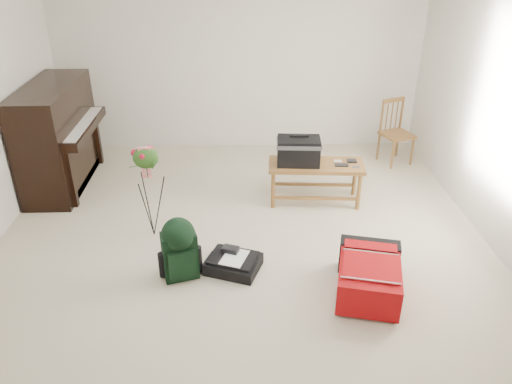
{
  "coord_description": "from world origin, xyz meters",
  "views": [
    {
      "loc": [
        -0.0,
        -4.08,
        2.85
      ],
      "look_at": [
        0.15,
        0.35,
        0.49
      ],
      "focal_mm": 35.0,
      "sensor_mm": 36.0,
      "label": 1
    }
  ],
  "objects_px": {
    "piano": "(59,138)",
    "black_duffel": "(233,263)",
    "dining_chair": "(396,133)",
    "flower_stand": "(149,192)",
    "red_suitcase": "(367,272)",
    "green_backpack": "(179,246)",
    "bench": "(304,156)"
  },
  "relations": [
    {
      "from": "piano",
      "to": "black_duffel",
      "type": "relative_size",
      "value": 2.6
    },
    {
      "from": "dining_chair",
      "to": "flower_stand",
      "type": "relative_size",
      "value": 0.84
    },
    {
      "from": "red_suitcase",
      "to": "flower_stand",
      "type": "distance_m",
      "value": 2.25
    },
    {
      "from": "black_duffel",
      "to": "green_backpack",
      "type": "height_order",
      "value": "green_backpack"
    },
    {
      "from": "bench",
      "to": "piano",
      "type": "bearing_deg",
      "value": 172.89
    },
    {
      "from": "black_duffel",
      "to": "green_backpack",
      "type": "xyz_separation_m",
      "value": [
        -0.48,
        -0.09,
        0.26
      ]
    },
    {
      "from": "dining_chair",
      "to": "flower_stand",
      "type": "distance_m",
      "value": 3.49
    },
    {
      "from": "red_suitcase",
      "to": "black_duffel",
      "type": "height_order",
      "value": "red_suitcase"
    },
    {
      "from": "green_backpack",
      "to": "flower_stand",
      "type": "relative_size",
      "value": 0.6
    },
    {
      "from": "dining_chair",
      "to": "flower_stand",
      "type": "xyz_separation_m",
      "value": [
        -3.01,
        -1.75,
        0.08
      ]
    },
    {
      "from": "dining_chair",
      "to": "green_backpack",
      "type": "bearing_deg",
      "value": -158.11
    },
    {
      "from": "piano",
      "to": "dining_chair",
      "type": "bearing_deg",
      "value": 6.82
    },
    {
      "from": "black_duffel",
      "to": "flower_stand",
      "type": "distance_m",
      "value": 1.13
    },
    {
      "from": "black_duffel",
      "to": "flower_stand",
      "type": "xyz_separation_m",
      "value": [
        -0.84,
        0.63,
        0.43
      ]
    },
    {
      "from": "flower_stand",
      "to": "red_suitcase",
      "type": "bearing_deg",
      "value": -29.55
    },
    {
      "from": "bench",
      "to": "red_suitcase",
      "type": "height_order",
      "value": "bench"
    },
    {
      "from": "piano",
      "to": "bench",
      "type": "relative_size",
      "value": 1.36
    },
    {
      "from": "black_duffel",
      "to": "green_backpack",
      "type": "distance_m",
      "value": 0.55
    },
    {
      "from": "bench",
      "to": "red_suitcase",
      "type": "bearing_deg",
      "value": -72.59
    },
    {
      "from": "dining_chair",
      "to": "piano",
      "type": "bearing_deg",
      "value": 165.71
    },
    {
      "from": "green_backpack",
      "to": "black_duffel",
      "type": "bearing_deg",
      "value": -5.21
    },
    {
      "from": "black_duffel",
      "to": "green_backpack",
      "type": "bearing_deg",
      "value": -148.51
    },
    {
      "from": "red_suitcase",
      "to": "flower_stand",
      "type": "xyz_separation_m",
      "value": [
        -2.02,
        0.95,
        0.32
      ]
    },
    {
      "from": "red_suitcase",
      "to": "piano",
      "type": "bearing_deg",
      "value": 159.9
    },
    {
      "from": "dining_chair",
      "to": "black_duffel",
      "type": "relative_size",
      "value": 1.49
    },
    {
      "from": "piano",
      "to": "dining_chair",
      "type": "xyz_separation_m",
      "value": [
        4.28,
        0.51,
        -0.18
      ]
    },
    {
      "from": "green_backpack",
      "to": "flower_stand",
      "type": "height_order",
      "value": "flower_stand"
    },
    {
      "from": "piano",
      "to": "red_suitcase",
      "type": "distance_m",
      "value": 3.97
    },
    {
      "from": "piano",
      "to": "black_duffel",
      "type": "bearing_deg",
      "value": -41.67
    },
    {
      "from": "red_suitcase",
      "to": "green_backpack",
      "type": "relative_size",
      "value": 1.44
    },
    {
      "from": "green_backpack",
      "to": "red_suitcase",
      "type": "bearing_deg",
      "value": -24.07
    },
    {
      "from": "dining_chair",
      "to": "black_duffel",
      "type": "height_order",
      "value": "dining_chair"
    }
  ]
}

